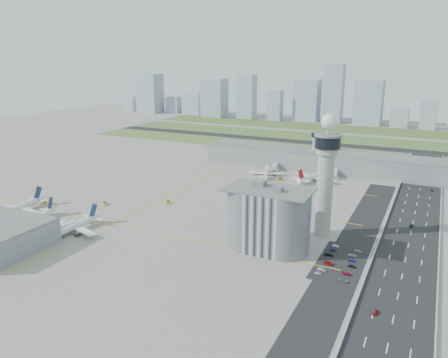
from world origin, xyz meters
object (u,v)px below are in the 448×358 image
at_px(car_lot_9, 352,260).
at_px(car_hw_1, 411,226).
at_px(tug_0, 45,203).
at_px(car_lot_2, 329,263).
at_px(airplane_near_a, 14,205).
at_px(car_hw_0, 375,312).
at_px(car_lot_11, 358,251).
at_px(car_hw_2, 431,190).
at_px(airplane_far_b, 316,173).
at_px(jet_bridge_near_1, 12,224).
at_px(car_lot_5, 336,246).
at_px(car_lot_10, 352,255).
at_px(car_hw_4, 416,170).
at_px(airplane_far_a, 267,169).
at_px(car_lot_7, 347,274).
at_px(car_lot_8, 352,266).
at_px(admin_building, 268,219).
at_px(car_lot_3, 329,254).
at_px(tug_5, 314,177).
at_px(tug_3, 168,202).
at_px(car_lot_4, 333,250).
at_px(jet_bridge_far_1, 336,172).
at_px(jet_bridge_far_0, 277,166).
at_px(car_lot_6, 344,280).
at_px(secondary_tower, 316,146).
at_px(control_tower, 326,171).
at_px(jet_bridge_near_2, 52,234).
at_px(car_lot_1, 322,269).
at_px(tug_4, 280,179).
at_px(tug_2, 105,203).
at_px(car_lot_0, 318,273).
at_px(airplane_near_c, 70,224).
at_px(airplane_near_b, 36,216).
at_px(tug_1, 89,222).

xyz_separation_m(car_lot_9, car_hw_1, (21.39, 59.09, 0.06)).
xyz_separation_m(tug_0, car_lot_2, (184.93, -4.43, -0.25)).
bearing_deg(airplane_near_a, car_hw_0, 81.73).
height_order(car_lot_11, car_hw_2, car_lot_11).
relative_size(airplane_far_b, jet_bridge_near_1, 3.08).
relative_size(airplane_far_b, car_lot_5, 13.12).
distance_m(car_lot_9, car_lot_10, 5.91).
height_order(car_lot_5, car_hw_4, car_hw_4).
bearing_deg(airplane_far_b, airplane_far_a, 115.71).
relative_size(car_lot_7, car_hw_4, 1.03).
relative_size(car_lot_8, car_hw_2, 0.93).
distance_m(admin_building, car_lot_5, 37.46).
height_order(airplane_near_a, jet_bridge_near_1, airplane_near_a).
bearing_deg(car_lot_3, car_hw_2, -24.89).
bearing_deg(admin_building, car_lot_8, -3.92).
height_order(airplane_near_a, tug_5, airplane_near_a).
height_order(jet_bridge_near_1, tug_3, jet_bridge_near_1).
xyz_separation_m(airplane_far_b, car_lot_4, (41.41, -123.41, -5.43)).
bearing_deg(jet_bridge_far_1, jet_bridge_far_0, -100.00).
height_order(car_lot_6, car_lot_11, car_lot_6).
bearing_deg(car_lot_6, car_lot_2, 43.63).
bearing_deg(secondary_tower, car_lot_11, -67.99).
xyz_separation_m(control_tower, jet_bridge_near_2, (-125.00, -69.00, -32.19)).
bearing_deg(car_hw_4, tug_5, -128.96).
distance_m(car_lot_1, car_lot_9, 18.53).
height_order(jet_bridge_far_1, car_lot_6, jet_bridge_far_1).
distance_m(car_lot_1, car_hw_2, 159.36).
xyz_separation_m(car_lot_4, car_hw_1, (31.81, 51.52, 0.05)).
xyz_separation_m(jet_bridge_far_0, car_lot_7, (91.24, -165.07, -2.27)).
relative_size(secondary_tower, jet_bridge_far_1, 2.28).
relative_size(airplane_far_a, car_lot_4, 10.06).
relative_size(jet_bridge_far_1, car_lot_4, 4.02).
height_order(airplane_near_a, car_hw_2, airplane_near_a).
height_order(car_lot_4, car_lot_10, car_lot_4).
xyz_separation_m(jet_bridge_far_1, car_lot_7, (41.24, -165.07, -2.27)).
bearing_deg(secondary_tower, tug_3, -113.84).
xyz_separation_m(car_lot_1, car_lot_4, (0.02, 22.86, -0.06)).
bearing_deg(car_lot_4, car_lot_10, -101.47).
height_order(car_hw_2, car_hw_4, car_hw_4).
bearing_deg(jet_bridge_far_0, jet_bridge_near_2, -25.91).
xyz_separation_m(jet_bridge_near_2, tug_4, (69.38, 161.89, -1.88)).
distance_m(jet_bridge_far_1, tug_2, 181.33).
bearing_deg(car_lot_0, airplane_near_c, 89.22).
relative_size(car_lot_11, car_hw_4, 1.01).
distance_m(airplane_near_b, car_hw_2, 261.53).
xyz_separation_m(tug_1, car_lot_3, (133.25, 18.32, -0.17)).
xyz_separation_m(tug_1, tug_5, (90.04, 151.07, 0.27)).
height_order(tug_3, car_lot_6, tug_3).
bearing_deg(tug_4, car_lot_2, -11.75).
height_order(tug_2, car_hw_4, tug_2).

